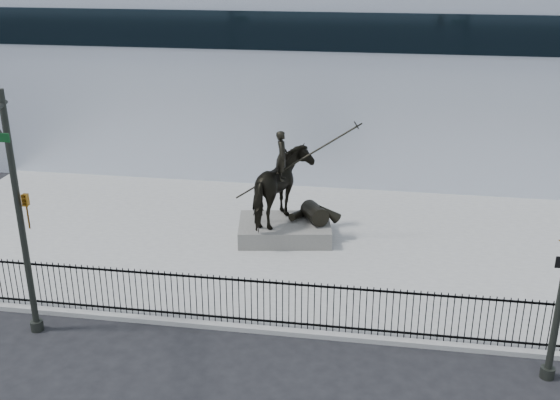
# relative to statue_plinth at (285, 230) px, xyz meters

# --- Properties ---
(ground) EXTENTS (120.00, 120.00, 0.00)m
(ground) POSITION_rel_statue_plinth_xyz_m (0.90, -7.34, -0.47)
(ground) COLOR black
(ground) RESTS_ON ground
(plaza) EXTENTS (30.00, 12.00, 0.15)m
(plaza) POSITION_rel_statue_plinth_xyz_m (0.90, -0.34, -0.39)
(plaza) COLOR gray
(plaza) RESTS_ON ground
(building) EXTENTS (44.00, 14.00, 9.00)m
(building) POSITION_rel_statue_plinth_xyz_m (0.90, 12.66, 4.03)
(building) COLOR silver
(building) RESTS_ON ground
(picket_fence) EXTENTS (22.10, 0.10, 1.50)m
(picket_fence) POSITION_rel_statue_plinth_xyz_m (0.90, -6.09, 0.44)
(picket_fence) COLOR black
(picket_fence) RESTS_ON plaza
(statue_plinth) EXTENTS (3.69, 2.82, 0.63)m
(statue_plinth) POSITION_rel_statue_plinth_xyz_m (0.00, 0.00, 0.00)
(statue_plinth) COLOR #5C5A54
(statue_plinth) RESTS_ON plaza
(equestrian_statue) EXTENTS (4.27, 2.99, 3.65)m
(equestrian_statue) POSITION_rel_statue_plinth_xyz_m (0.06, 0.01, 1.64)
(equestrian_statue) COLOR black
(equestrian_statue) RESTS_ON statue_plinth
(traffic_signal_left) EXTENTS (1.52, 4.84, 7.00)m
(traffic_signal_left) POSITION_rel_statue_plinth_xyz_m (-5.85, -7.96, 3.57)
(traffic_signal_left) COLOR #242822
(traffic_signal_left) RESTS_ON ground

